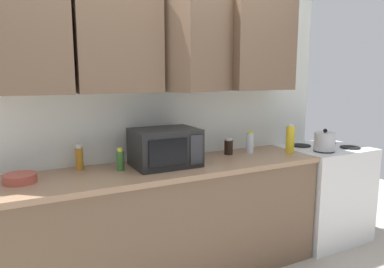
{
  "coord_description": "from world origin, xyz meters",
  "views": [
    {
      "loc": [
        -1.0,
        -2.65,
        1.56
      ],
      "look_at": [
        0.24,
        -0.25,
        1.12
      ],
      "focal_mm": 32.87,
      "sensor_mm": 36.0,
      "label": 1
    }
  ],
  "objects_px": {
    "stove_range": "(322,192)",
    "kettle": "(325,141)",
    "bottle_clear_tall": "(250,142)",
    "bowl_ceramic_small": "(20,178)",
    "bottle_green_oil": "(120,160)",
    "bottle_amber_vinegar": "(79,158)",
    "microwave": "(165,147)",
    "bottle_soy_dark": "(229,147)",
    "bottle_white_jar": "(199,147)",
    "bottle_yellow_mustard": "(290,139)"
  },
  "relations": [
    {
      "from": "stove_range",
      "to": "kettle",
      "type": "distance_m",
      "value": 0.58
    },
    {
      "from": "kettle",
      "to": "bottle_yellow_mustard",
      "type": "distance_m",
      "value": 0.33
    },
    {
      "from": "bottle_white_jar",
      "to": "bowl_ceramic_small",
      "type": "height_order",
      "value": "bottle_white_jar"
    },
    {
      "from": "bottle_soy_dark",
      "to": "bottle_white_jar",
      "type": "bearing_deg",
      "value": 166.74
    },
    {
      "from": "bowl_ceramic_small",
      "to": "bottle_green_oil",
      "type": "bearing_deg",
      "value": 0.02
    },
    {
      "from": "bottle_green_oil",
      "to": "bottle_amber_vinegar",
      "type": "xyz_separation_m",
      "value": [
        -0.26,
        0.15,
        0.01
      ]
    },
    {
      "from": "bottle_clear_tall",
      "to": "bowl_ceramic_small",
      "type": "bearing_deg",
      "value": -177.84
    },
    {
      "from": "stove_range",
      "to": "microwave",
      "type": "distance_m",
      "value": 1.74
    },
    {
      "from": "bottle_white_jar",
      "to": "bottle_soy_dark",
      "type": "bearing_deg",
      "value": -13.26
    },
    {
      "from": "bottle_white_jar",
      "to": "bottle_soy_dark",
      "type": "relative_size",
      "value": 1.14
    },
    {
      "from": "stove_range",
      "to": "bottle_soy_dark",
      "type": "xyz_separation_m",
      "value": [
        -0.99,
        0.16,
        0.52
      ]
    },
    {
      "from": "stove_range",
      "to": "bottle_white_jar",
      "type": "relative_size",
      "value": 5.64
    },
    {
      "from": "microwave",
      "to": "bottle_yellow_mustard",
      "type": "distance_m",
      "value": 1.16
    },
    {
      "from": "kettle",
      "to": "bowl_ceramic_small",
      "type": "height_order",
      "value": "kettle"
    },
    {
      "from": "bottle_soy_dark",
      "to": "stove_range",
      "type": "bearing_deg",
      "value": -9.05
    },
    {
      "from": "bottle_green_oil",
      "to": "bottle_clear_tall",
      "type": "bearing_deg",
      "value": 3.33
    },
    {
      "from": "microwave",
      "to": "bowl_ceramic_small",
      "type": "relative_size",
      "value": 2.37
    },
    {
      "from": "microwave",
      "to": "bottle_amber_vinegar",
      "type": "relative_size",
      "value": 2.59
    },
    {
      "from": "kettle",
      "to": "microwave",
      "type": "bearing_deg",
      "value": 172.74
    },
    {
      "from": "bottle_soy_dark",
      "to": "bottle_amber_vinegar",
      "type": "height_order",
      "value": "bottle_amber_vinegar"
    },
    {
      "from": "kettle",
      "to": "bottle_green_oil",
      "type": "relative_size",
      "value": 1.2
    },
    {
      "from": "microwave",
      "to": "bottle_soy_dark",
      "type": "distance_m",
      "value": 0.66
    },
    {
      "from": "bottle_clear_tall",
      "to": "bottle_white_jar",
      "type": "relative_size",
      "value": 1.15
    },
    {
      "from": "stove_range",
      "to": "bottle_soy_dark",
      "type": "relative_size",
      "value": 6.44
    },
    {
      "from": "bottle_soy_dark",
      "to": "bottle_yellow_mustard",
      "type": "xyz_separation_m",
      "value": [
        0.51,
        -0.19,
        0.05
      ]
    },
    {
      "from": "bottle_green_oil",
      "to": "bottle_clear_tall",
      "type": "distance_m",
      "value": 1.19
    },
    {
      "from": "stove_range",
      "to": "bottle_clear_tall",
      "type": "height_order",
      "value": "bottle_clear_tall"
    },
    {
      "from": "microwave",
      "to": "bottle_amber_vinegar",
      "type": "height_order",
      "value": "microwave"
    },
    {
      "from": "bottle_yellow_mustard",
      "to": "kettle",
      "type": "bearing_deg",
      "value": -18.73
    },
    {
      "from": "bottle_clear_tall",
      "to": "bottle_green_oil",
      "type": "bearing_deg",
      "value": -176.67
    },
    {
      "from": "stove_range",
      "to": "bottle_green_oil",
      "type": "bearing_deg",
      "value": 178.06
    },
    {
      "from": "kettle",
      "to": "bowl_ceramic_small",
      "type": "bearing_deg",
      "value": 175.18
    },
    {
      "from": "bottle_green_oil",
      "to": "bottle_white_jar",
      "type": "xyz_separation_m",
      "value": [
        0.72,
        0.15,
        -0.0
      ]
    },
    {
      "from": "bottle_white_jar",
      "to": "bottle_soy_dark",
      "type": "xyz_separation_m",
      "value": [
        0.25,
        -0.06,
        -0.01
      ]
    },
    {
      "from": "microwave",
      "to": "bottle_soy_dark",
      "type": "xyz_separation_m",
      "value": [
        0.64,
        0.11,
        -0.07
      ]
    },
    {
      "from": "kettle",
      "to": "bottle_green_oil",
      "type": "height_order",
      "value": "kettle"
    },
    {
      "from": "stove_range",
      "to": "bottle_clear_tall",
      "type": "xyz_separation_m",
      "value": [
        -0.78,
        0.14,
        0.54
      ]
    },
    {
      "from": "kettle",
      "to": "bottle_white_jar",
      "type": "relative_size",
      "value": 1.21
    },
    {
      "from": "microwave",
      "to": "bottle_white_jar",
      "type": "xyz_separation_m",
      "value": [
        0.39,
        0.17,
        -0.07
      ]
    },
    {
      "from": "microwave",
      "to": "bowl_ceramic_small",
      "type": "xyz_separation_m",
      "value": [
        -0.98,
        0.02,
        -0.11
      ]
    },
    {
      "from": "bottle_amber_vinegar",
      "to": "bottle_white_jar",
      "type": "bearing_deg",
      "value": -0.03
    },
    {
      "from": "stove_range",
      "to": "bottle_clear_tall",
      "type": "bearing_deg",
      "value": 170.19
    },
    {
      "from": "bottle_white_jar",
      "to": "bottle_amber_vinegar",
      "type": "xyz_separation_m",
      "value": [
        -0.98,
        0.0,
        0.01
      ]
    },
    {
      "from": "bottle_clear_tall",
      "to": "bottle_white_jar",
      "type": "bearing_deg",
      "value": 169.9
    },
    {
      "from": "stove_range",
      "to": "bottle_white_jar",
      "type": "distance_m",
      "value": 1.37
    },
    {
      "from": "bottle_green_oil",
      "to": "bottle_amber_vinegar",
      "type": "relative_size",
      "value": 0.88
    },
    {
      "from": "kettle",
      "to": "bottle_soy_dark",
      "type": "xyz_separation_m",
      "value": [
        -0.82,
        0.3,
        -0.03
      ]
    },
    {
      "from": "microwave",
      "to": "bottle_amber_vinegar",
      "type": "distance_m",
      "value": 0.62
    },
    {
      "from": "bottle_yellow_mustard",
      "to": "stove_range",
      "type": "bearing_deg",
      "value": 4.25
    },
    {
      "from": "bottle_green_oil",
      "to": "bowl_ceramic_small",
      "type": "xyz_separation_m",
      "value": [
        -0.65,
        -0.0,
        -0.05
      ]
    }
  ]
}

